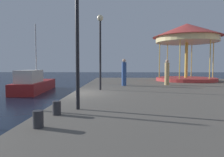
{
  "coord_description": "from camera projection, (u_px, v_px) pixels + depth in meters",
  "views": [
    {
      "loc": [
        2.39,
        -10.85,
        2.23
      ],
      "look_at": [
        2.07,
        2.03,
        1.43
      ],
      "focal_mm": 33.36,
      "sensor_mm": 36.0,
      "label": 1
    }
  ],
  "objects": [
    {
      "name": "ground_plane",
      "position": [
        72.0,
        108.0,
        11.02
      ],
      "size": [
        120.0,
        120.0,
        0.0
      ],
      "primitive_type": "plane",
      "color": "black"
    },
    {
      "name": "quay_dock",
      "position": [
        203.0,
        101.0,
        10.83
      ],
      "size": [
        13.75,
        27.52,
        0.8
      ],
      "primitive_type": "cube",
      "color": "#5B564F",
      "rests_on": "ground"
    },
    {
      "name": "sailboat_red",
      "position": [
        34.0,
        84.0,
        17.66
      ],
      "size": [
        2.46,
        6.98,
        5.86
      ],
      "color": "maroon",
      "rests_on": "ground"
    },
    {
      "name": "carousel",
      "position": [
        187.0,
        38.0,
        19.45
      ],
      "size": [
        6.32,
        6.32,
        5.36
      ],
      "color": "#B23333",
      "rests_on": "quay_dock"
    },
    {
      "name": "lamp_post_mid_promenade",
      "position": [
        77.0,
        24.0,
        6.66
      ],
      "size": [
        0.36,
        0.36,
        4.02
      ],
      "color": "black",
      "rests_on": "quay_dock"
    },
    {
      "name": "lamp_post_far_end",
      "position": [
        100.0,
        39.0,
        12.13
      ],
      "size": [
        0.36,
        0.36,
        4.38
      ],
      "color": "black",
      "rests_on": "quay_dock"
    },
    {
      "name": "bollard_north",
      "position": [
        57.0,
        108.0,
        6.04
      ],
      "size": [
        0.24,
        0.24,
        0.4
      ],
      "primitive_type": "cylinder",
      "color": "#2D2D33",
      "rests_on": "quay_dock"
    },
    {
      "name": "bollard_south",
      "position": [
        38.0,
        119.0,
        4.78
      ],
      "size": [
        0.24,
        0.24,
        0.4
      ],
      "primitive_type": "cylinder",
      "color": "#2D2D33",
      "rests_on": "quay_dock"
    },
    {
      "name": "person_mid_promenade",
      "position": [
        167.0,
        73.0,
        15.33
      ],
      "size": [
        0.34,
        0.34,
        1.9
      ],
      "color": "tan",
      "rests_on": "quay_dock"
    },
    {
      "name": "person_by_the_water",
      "position": [
        124.0,
        73.0,
        14.8
      ],
      "size": [
        0.34,
        0.34,
        1.92
      ],
      "color": "#2D4C8C",
      "rests_on": "quay_dock"
    }
  ]
}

